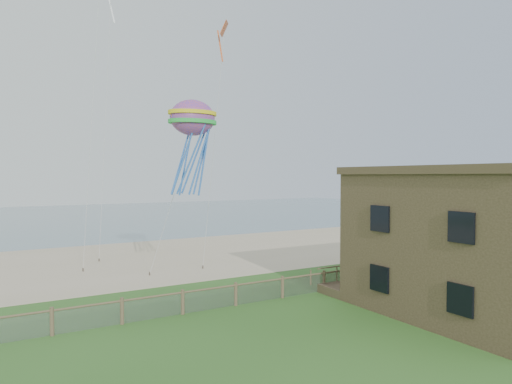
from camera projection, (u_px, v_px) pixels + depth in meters
ground at (303, 341)px, 19.13m from camera, size 160.00×160.00×0.00m
sand_beach at (145, 259)px, 38.05m from camera, size 72.00×20.00×0.02m
ocean at (66, 218)px, 75.88m from camera, size 160.00×68.00×0.02m
chainlink_fence at (236, 295)px, 24.27m from camera, size 36.20×0.20×1.25m
motel at (507, 239)px, 24.77m from camera, size 15.00×10.00×7.00m
motel_deck at (417, 277)px, 30.04m from camera, size 15.00×2.00×0.50m
picnic_table at (411, 299)px, 24.16m from camera, size 2.29×1.98×0.82m
octopus_kite at (193, 144)px, 29.76m from camera, size 3.95×3.47×6.77m
kite_red at (224, 38)px, 29.91m from camera, size 1.83×1.70×2.25m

